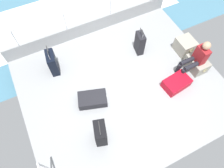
{
  "coord_description": "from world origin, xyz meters",
  "views": [
    {
      "loc": [
        2.22,
        -1.41,
        4.75
      ],
      "look_at": [
        -0.07,
        -0.29,
        0.25
      ],
      "focal_mm": 32.59,
      "sensor_mm": 36.0,
      "label": 1
    }
  ],
  "objects_px": {
    "suitcase_0": "(140,43)",
    "suitcase_2": "(93,99)",
    "cargo_crate_1": "(197,64)",
    "suitcase_3": "(100,133)",
    "suitcase_4": "(53,63)",
    "cargo_crate_0": "(185,46)",
    "suitcase_1": "(176,83)",
    "passenger_seated": "(196,58)"
  },
  "relations": [
    {
      "from": "suitcase_0",
      "to": "suitcase_2",
      "type": "bearing_deg",
      "value": -63.8
    },
    {
      "from": "passenger_seated",
      "to": "suitcase_0",
      "type": "height_order",
      "value": "passenger_seated"
    },
    {
      "from": "cargo_crate_0",
      "to": "cargo_crate_1",
      "type": "bearing_deg",
      "value": -5.59
    },
    {
      "from": "suitcase_0",
      "to": "suitcase_1",
      "type": "height_order",
      "value": "suitcase_0"
    },
    {
      "from": "cargo_crate_1",
      "to": "suitcase_4",
      "type": "height_order",
      "value": "suitcase_4"
    },
    {
      "from": "cargo_crate_0",
      "to": "suitcase_3",
      "type": "relative_size",
      "value": 0.67
    },
    {
      "from": "cargo_crate_0",
      "to": "suitcase_1",
      "type": "height_order",
      "value": "cargo_crate_0"
    },
    {
      "from": "passenger_seated",
      "to": "suitcase_0",
      "type": "relative_size",
      "value": 1.28
    },
    {
      "from": "cargo_crate_1",
      "to": "suitcase_0",
      "type": "xyz_separation_m",
      "value": [
        -1.21,
        -1.13,
        0.16
      ]
    },
    {
      "from": "cargo_crate_0",
      "to": "passenger_seated",
      "type": "xyz_separation_m",
      "value": [
        0.64,
        -0.24,
        0.34
      ]
    },
    {
      "from": "passenger_seated",
      "to": "suitcase_0",
      "type": "xyz_separation_m",
      "value": [
        -1.21,
        -0.95,
        -0.21
      ]
    },
    {
      "from": "suitcase_1",
      "to": "suitcase_2",
      "type": "distance_m",
      "value": 2.23
    },
    {
      "from": "cargo_crate_0",
      "to": "suitcase_0",
      "type": "height_order",
      "value": "suitcase_0"
    },
    {
      "from": "passenger_seated",
      "to": "suitcase_0",
      "type": "distance_m",
      "value": 1.55
    },
    {
      "from": "cargo_crate_0",
      "to": "cargo_crate_1",
      "type": "xyz_separation_m",
      "value": [
        0.64,
        -0.06,
        -0.03
      ]
    },
    {
      "from": "suitcase_1",
      "to": "suitcase_0",
      "type": "bearing_deg",
      "value": -168.57
    },
    {
      "from": "suitcase_0",
      "to": "suitcase_2",
      "type": "distance_m",
      "value": 2.09
    },
    {
      "from": "passenger_seated",
      "to": "suitcase_4",
      "type": "relative_size",
      "value": 1.22
    },
    {
      "from": "suitcase_3",
      "to": "suitcase_2",
      "type": "bearing_deg",
      "value": 168.14
    },
    {
      "from": "suitcase_1",
      "to": "suitcase_3",
      "type": "relative_size",
      "value": 0.91
    },
    {
      "from": "suitcase_0",
      "to": "suitcase_1",
      "type": "xyz_separation_m",
      "value": [
        1.46,
        0.3,
        -0.21
      ]
    },
    {
      "from": "cargo_crate_1",
      "to": "passenger_seated",
      "type": "xyz_separation_m",
      "value": [
        0.0,
        -0.18,
        0.37
      ]
    },
    {
      "from": "suitcase_3",
      "to": "suitcase_4",
      "type": "relative_size",
      "value": 0.92
    },
    {
      "from": "cargo_crate_1",
      "to": "suitcase_1",
      "type": "relative_size",
      "value": 0.86
    },
    {
      "from": "cargo_crate_1",
      "to": "suitcase_4",
      "type": "bearing_deg",
      "value": -114.95
    },
    {
      "from": "suitcase_4",
      "to": "suitcase_1",
      "type": "bearing_deg",
      "value": 55.0
    },
    {
      "from": "suitcase_2",
      "to": "suitcase_4",
      "type": "xyz_separation_m",
      "value": [
        -1.35,
        -0.55,
        0.21
      ]
    },
    {
      "from": "cargo_crate_1",
      "to": "passenger_seated",
      "type": "bearing_deg",
      "value": -90.0
    },
    {
      "from": "cargo_crate_1",
      "to": "suitcase_3",
      "type": "xyz_separation_m",
      "value": [
        0.64,
        -3.19,
        0.17
      ]
    },
    {
      "from": "cargo_crate_0",
      "to": "suitcase_2",
      "type": "xyz_separation_m",
      "value": [
        0.35,
        -3.05,
        -0.09
      ]
    },
    {
      "from": "suitcase_3",
      "to": "suitcase_4",
      "type": "distance_m",
      "value": 2.32
    },
    {
      "from": "cargo_crate_0",
      "to": "suitcase_2",
      "type": "bearing_deg",
      "value": -83.48
    },
    {
      "from": "cargo_crate_0",
      "to": "suitcase_4",
      "type": "relative_size",
      "value": 0.62
    },
    {
      "from": "cargo_crate_0",
      "to": "suitcase_0",
      "type": "bearing_deg",
      "value": -115.52
    },
    {
      "from": "passenger_seated",
      "to": "suitcase_0",
      "type": "bearing_deg",
      "value": -141.9
    },
    {
      "from": "suitcase_1",
      "to": "suitcase_2",
      "type": "height_order",
      "value": "suitcase_1"
    },
    {
      "from": "suitcase_1",
      "to": "suitcase_4",
      "type": "relative_size",
      "value": 0.84
    },
    {
      "from": "suitcase_2",
      "to": "suitcase_3",
      "type": "relative_size",
      "value": 1.01
    },
    {
      "from": "passenger_seated",
      "to": "suitcase_1",
      "type": "relative_size",
      "value": 1.45
    },
    {
      "from": "suitcase_2",
      "to": "suitcase_4",
      "type": "distance_m",
      "value": 1.48
    },
    {
      "from": "suitcase_3",
      "to": "suitcase_1",
      "type": "bearing_deg",
      "value": 99.5
    },
    {
      "from": "suitcase_0",
      "to": "cargo_crate_1",
      "type": "bearing_deg",
      "value": 42.96
    }
  ]
}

